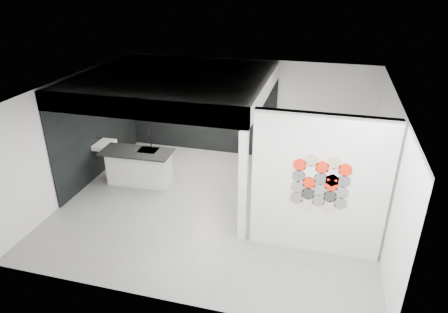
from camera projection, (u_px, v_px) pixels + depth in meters
floor at (217, 206)px, 9.25m from camera, size 7.00×6.00×0.01m
partition_panel at (318, 187)px, 7.26m from camera, size 2.45×0.15×2.80m
bay_clad_back at (201, 113)px, 11.64m from camera, size 4.40×0.04×2.35m
bay_clad_left at (99, 130)px, 10.42m from camera, size 0.04×4.00×2.35m
bulkhead at (174, 84)px, 9.33m from camera, size 4.40×4.00×0.40m
corner_column at (243, 187)px, 7.68m from camera, size 0.16×0.16×2.35m
fascia_beam at (137, 109)px, 7.65m from camera, size 4.40×0.16×0.40m
wall_basin at (104, 145)px, 10.33m from camera, size 0.40×0.60×0.12m
display_shelf at (203, 110)px, 11.47m from camera, size 3.00×0.15×0.04m
kitchen_island at (139, 166)px, 10.04m from camera, size 1.79×0.85×1.42m
stockpot at (160, 102)px, 11.72m from camera, size 0.30×0.30×0.19m
kettle at (230, 109)px, 11.24m from camera, size 0.19×0.19×0.15m
glass_bowl at (249, 111)px, 11.12m from camera, size 0.15×0.15×0.11m
glass_vase at (249, 111)px, 11.11m from camera, size 0.12×0.12×0.15m
bottle_dark at (185, 105)px, 11.55m from camera, size 0.06×0.06×0.14m
utensil_cup at (181, 106)px, 11.59m from camera, size 0.09×0.09×0.09m
hex_tile_cluster at (321, 184)px, 7.13m from camera, size 1.04×0.02×1.16m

